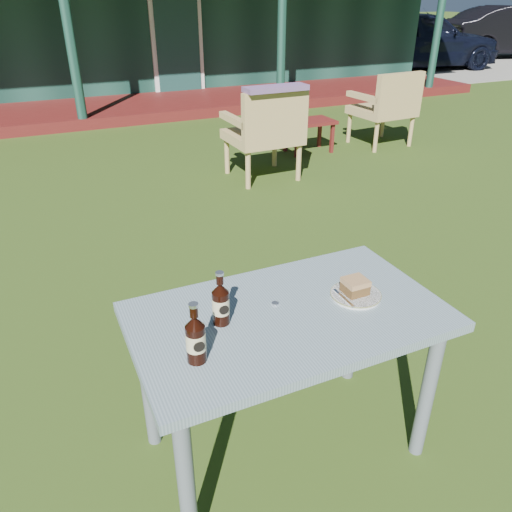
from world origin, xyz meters
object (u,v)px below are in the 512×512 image
cake_slice (355,286)px  cola_bottle_near (221,303)px  cafe_table (288,334)px  car_near (417,40)px  side_table (309,125)px  armchair_left (266,130)px  plate (356,295)px  cola_bottle_far (196,338)px  armchair_right (387,105)px

cake_slice → cola_bottle_near: cola_bottle_near is taller
cafe_table → car_near: bearing=47.3°
cafe_table → side_table: cafe_table is taller
car_near → armchair_left: (-7.19, -6.12, -0.18)m
car_near → plate: (-8.38, -9.42, 0.01)m
plate → cola_bottle_far: size_ratio=0.91×
cola_bottle_near → armchair_left: size_ratio=0.23×
side_table → cola_bottle_far: bearing=-124.5°
armchair_left → armchair_right: bearing=15.6°
armchair_right → cola_bottle_far: bearing=-134.4°
car_near → cola_bottle_near: 12.94m
cola_bottle_far → armchair_right: (3.87, 3.95, -0.28)m
cake_slice → armchair_left: 3.50m
car_near → cola_bottle_near: bearing=142.6°
cake_slice → armchair_right: size_ratio=0.10×
cafe_table → armchair_right: armchair_right is taller
cafe_table → cola_bottle_near: (-0.26, 0.05, 0.19)m
cafe_table → armchair_left: (1.49, 3.28, -0.08)m
cola_bottle_near → cola_bottle_far: (-0.15, -0.17, 0.00)m
car_near → side_table: (-6.26, -5.41, -0.38)m
cafe_table → armchair_right: bearing=47.9°
cake_slice → armchair_left: (1.19, 3.29, -0.23)m
car_near → cake_slice: (-8.38, -9.41, 0.05)m
cafe_table → armchair_left: armchair_left is taller
cafe_table → cola_bottle_far: (-0.41, -0.12, 0.19)m
armchair_right → side_table: (-1.04, 0.16, -0.19)m
plate → cola_bottle_near: bearing=174.1°
car_near → cake_slice: size_ratio=45.94×
armchair_right → car_near: bearing=46.9°
cola_bottle_near → cola_bottle_far: bearing=-132.4°
plate → cola_bottle_far: (-0.71, -0.11, 0.08)m
car_near → cafe_table: car_near is taller
cake_slice → cola_bottle_far: bearing=-170.7°
car_near → cafe_table: (-8.68, -9.41, -0.10)m
armchair_left → side_table: bearing=37.4°
plate → armchair_right: 4.99m
car_near → cola_bottle_far: 13.17m
side_table → cola_bottle_near: bearing=-124.1°
cola_bottle_near → cafe_table: bearing=-9.9°
plate → cake_slice: size_ratio=2.22×
cafe_table → plate: 0.32m
plate → side_table: bearing=62.1°
cola_bottle_far → armchair_left: size_ratio=0.24×
cola_bottle_near → side_table: cola_bottle_near is taller
car_near → plate: size_ratio=20.72×
cola_bottle_far → armchair_right: bearing=45.6°
cafe_table → cake_slice: 0.33m
cafe_table → cola_bottle_far: cola_bottle_far is taller
armchair_left → cake_slice: bearing=-109.9°
cake_slice → armchair_left: size_ratio=0.10×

